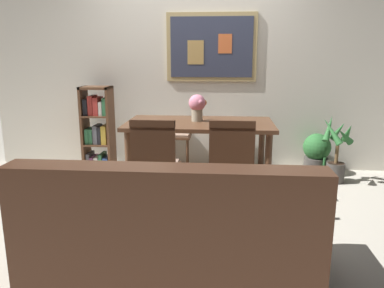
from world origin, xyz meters
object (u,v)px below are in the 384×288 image
at_px(dining_chair_far_left, 176,127).
at_px(tv_remote, 223,123).
at_px(flower_vase, 197,105).
at_px(potted_palm, 336,154).
at_px(dining_chair_near_left, 155,160).
at_px(bookshelf, 98,131).
at_px(dining_table, 200,131).
at_px(potted_ivy, 317,153).
at_px(dining_chair_near_right, 231,161).
at_px(dining_chair_far_right, 229,127).
at_px(leather_couch, 171,235).

xyz_separation_m(dining_chair_far_left, tv_remote, (0.60, -0.89, 0.21)).
bearing_deg(flower_vase, potted_palm, 10.10).
distance_m(dining_chair_near_left, tv_remote, 0.93).
height_order(bookshelf, flower_vase, bookshelf).
relative_size(dining_table, flower_vase, 5.42).
relative_size(bookshelf, flower_vase, 3.71).
bearing_deg(dining_table, potted_palm, 12.16).
bearing_deg(dining_table, potted_ivy, 24.52).
height_order(dining_chair_near_right, potted_ivy, dining_chair_near_right).
distance_m(dining_chair_far_left, dining_chair_near_right, 1.70).
relative_size(dining_table, potted_palm, 2.01).
xyz_separation_m(dining_chair_far_left, potted_ivy, (1.75, -0.14, -0.28)).
distance_m(bookshelf, flower_vase, 1.41).
bearing_deg(potted_ivy, bookshelf, -177.78).
xyz_separation_m(dining_chair_far_left, dining_chair_near_right, (0.68, -1.56, 0.00)).
relative_size(dining_chair_far_right, leather_couch, 0.51).
height_order(dining_table, tv_remote, tv_remote).
bearing_deg(dining_chair_far_left, dining_chair_near_right, -66.48).
bearing_deg(dining_chair_far_left, dining_chair_far_right, 0.60).
distance_m(dining_table, leather_couch, 1.79).
xyz_separation_m(bookshelf, tv_remote, (1.54, -0.64, 0.24)).
bearing_deg(dining_chair_far_left, potted_palm, -13.32).
height_order(dining_chair_far_left, bookshelf, bookshelf).
distance_m(dining_table, potted_ivy, 1.58).
bearing_deg(dining_table, dining_chair_far_right, 67.21).
bearing_deg(dining_chair_far_left, leather_couch, -83.75).
relative_size(dining_chair_near_right, potted_palm, 1.18).
distance_m(dining_chair_near_right, dining_chair_far_right, 1.56).
distance_m(dining_chair_near_left, potted_palm, 2.20).
bearing_deg(dining_table, dining_chair_near_left, -112.80).
xyz_separation_m(potted_ivy, flower_vase, (-1.42, -0.58, 0.65)).
xyz_separation_m(dining_chair_far_right, leather_couch, (-0.40, -2.55, -0.23)).
distance_m(dining_table, tv_remote, 0.29).
height_order(dining_chair_far_left, leather_couch, dining_chair_far_left).
height_order(potted_ivy, tv_remote, tv_remote).
bearing_deg(dining_chair_near_right, flower_vase, 113.15).
height_order(dining_chair_near_right, tv_remote, dining_chair_near_right).
bearing_deg(bookshelf, dining_chair_near_right, -38.99).
distance_m(dining_chair_near_right, tv_remote, 0.71).
xyz_separation_m(dining_table, dining_chair_near_left, (-0.34, -0.80, -0.11)).
height_order(dining_chair_far_right, tv_remote, dining_chair_far_right).
bearing_deg(dining_table, tv_remote, -23.54).
bearing_deg(dining_chair_far_left, tv_remote, -55.98).
bearing_deg(tv_remote, dining_chair_far_right, 84.67).
bearing_deg(leather_couch, dining_chair_far_left, 96.25).
height_order(dining_table, potted_ivy, dining_table).
xyz_separation_m(potted_palm, tv_remote, (-1.29, -0.44, 0.41)).
bearing_deg(potted_ivy, dining_table, -155.48).
height_order(leather_couch, bookshelf, bookshelf).
bearing_deg(potted_palm, potted_ivy, 114.98).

